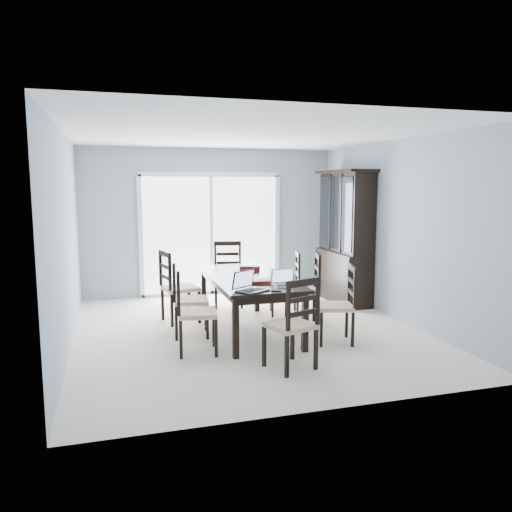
{
  "coord_description": "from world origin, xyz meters",
  "views": [
    {
      "loc": [
        -1.73,
        -6.29,
        1.95
      ],
      "look_at": [
        0.11,
        0.0,
        1.02
      ],
      "focal_mm": 35.0,
      "sensor_mm": 36.0,
      "label": 1
    }
  ],
  "objects_px": {
    "chair_left_mid": "(183,290)",
    "game_box": "(250,268)",
    "chair_right_mid": "(309,281)",
    "laptop_silver": "(286,282)",
    "chair_end_far": "(228,266)",
    "hot_tub": "(161,262)",
    "chair_left_near": "(189,301)",
    "laptop_dark": "(252,287)",
    "chair_left_far": "(173,279)",
    "chair_right_near": "(343,296)",
    "china_hutch": "(345,238)",
    "chair_right_far": "(290,276)",
    "chair_end_near": "(296,314)",
    "dining_table": "(248,282)",
    "cell_phone": "(276,291)"
  },
  "relations": [
    {
      "from": "chair_left_mid",
      "to": "game_box",
      "type": "bearing_deg",
      "value": 118.75
    },
    {
      "from": "chair_left_mid",
      "to": "chair_right_mid",
      "type": "distance_m",
      "value": 1.76
    },
    {
      "from": "laptop_silver",
      "to": "chair_end_far",
      "type": "bearing_deg",
      "value": 95.61
    },
    {
      "from": "laptop_silver",
      "to": "game_box",
      "type": "xyz_separation_m",
      "value": [
        -0.11,
        1.19,
        -0.01
      ]
    },
    {
      "from": "chair_right_mid",
      "to": "hot_tub",
      "type": "bearing_deg",
      "value": 41.57
    },
    {
      "from": "laptop_silver",
      "to": "chair_left_near",
      "type": "bearing_deg",
      "value": 176.47
    },
    {
      "from": "laptop_dark",
      "to": "laptop_silver",
      "type": "height_order",
      "value": "laptop_dark"
    },
    {
      "from": "chair_left_far",
      "to": "chair_right_near",
      "type": "height_order",
      "value": "chair_left_far"
    },
    {
      "from": "chair_end_far",
      "to": "hot_tub",
      "type": "xyz_separation_m",
      "value": [
        -0.89,
        1.96,
        -0.18
      ]
    },
    {
      "from": "laptop_dark",
      "to": "china_hutch",
      "type": "bearing_deg",
      "value": 13.2
    },
    {
      "from": "chair_right_far",
      "to": "chair_end_near",
      "type": "relative_size",
      "value": 0.95
    },
    {
      "from": "chair_right_near",
      "to": "laptop_dark",
      "type": "height_order",
      "value": "chair_right_near"
    },
    {
      "from": "chair_left_near",
      "to": "chair_end_near",
      "type": "xyz_separation_m",
      "value": [
        0.99,
        -0.88,
        -0.0
      ]
    },
    {
      "from": "chair_left_near",
      "to": "chair_right_mid",
      "type": "relative_size",
      "value": 0.99
    },
    {
      "from": "chair_right_far",
      "to": "hot_tub",
      "type": "distance_m",
      "value": 3.28
    },
    {
      "from": "dining_table",
      "to": "chair_left_mid",
      "type": "xyz_separation_m",
      "value": [
        -0.86,
        0.03,
        -0.06
      ]
    },
    {
      "from": "china_hutch",
      "to": "chair_right_near",
      "type": "height_order",
      "value": "china_hutch"
    },
    {
      "from": "dining_table",
      "to": "hot_tub",
      "type": "distance_m",
      "value": 3.62
    },
    {
      "from": "chair_right_mid",
      "to": "laptop_dark",
      "type": "height_order",
      "value": "chair_right_mid"
    },
    {
      "from": "chair_left_far",
      "to": "game_box",
      "type": "height_order",
      "value": "chair_left_far"
    },
    {
      "from": "chair_right_far",
      "to": "chair_end_near",
      "type": "distance_m",
      "value": 2.37
    },
    {
      "from": "chair_left_far",
      "to": "chair_end_far",
      "type": "xyz_separation_m",
      "value": [
        1.0,
        0.85,
        -0.0
      ]
    },
    {
      "from": "chair_right_near",
      "to": "chair_end_near",
      "type": "bearing_deg",
      "value": 145.38
    },
    {
      "from": "chair_left_mid",
      "to": "dining_table",
      "type": "bearing_deg",
      "value": 95.49
    },
    {
      "from": "dining_table",
      "to": "chair_left_near",
      "type": "relative_size",
      "value": 1.88
    },
    {
      "from": "chair_end_far",
      "to": "cell_phone",
      "type": "distance_m",
      "value": 2.57
    },
    {
      "from": "chair_end_far",
      "to": "china_hutch",
      "type": "bearing_deg",
      "value": -178.76
    },
    {
      "from": "china_hutch",
      "to": "chair_right_near",
      "type": "xyz_separation_m",
      "value": [
        -1.02,
        -2.04,
        -0.48
      ]
    },
    {
      "from": "china_hutch",
      "to": "chair_right_mid",
      "type": "height_order",
      "value": "china_hutch"
    },
    {
      "from": "chair_left_mid",
      "to": "game_box",
      "type": "relative_size",
      "value": 4.22
    },
    {
      "from": "china_hutch",
      "to": "hot_tub",
      "type": "height_order",
      "value": "china_hutch"
    },
    {
      "from": "game_box",
      "to": "china_hutch",
      "type": "bearing_deg",
      "value": 23.79
    },
    {
      "from": "hot_tub",
      "to": "china_hutch",
      "type": "bearing_deg",
      "value": -38.89
    },
    {
      "from": "chair_end_near",
      "to": "dining_table",
      "type": "bearing_deg",
      "value": 74.94
    },
    {
      "from": "chair_left_near",
      "to": "laptop_silver",
      "type": "bearing_deg",
      "value": 92.38
    },
    {
      "from": "chair_left_far",
      "to": "chair_right_mid",
      "type": "bearing_deg",
      "value": 57.38
    },
    {
      "from": "chair_left_far",
      "to": "cell_phone",
      "type": "relative_size",
      "value": 9.87
    },
    {
      "from": "chair_end_near",
      "to": "laptop_silver",
      "type": "bearing_deg",
      "value": 59.62
    },
    {
      "from": "chair_end_near",
      "to": "chair_end_far",
      "type": "xyz_separation_m",
      "value": [
        -0.01,
        3.11,
        0.02
      ]
    },
    {
      "from": "china_hutch",
      "to": "chair_left_far",
      "type": "distance_m",
      "value": 3.01
    },
    {
      "from": "chair_end_near",
      "to": "chair_end_far",
      "type": "distance_m",
      "value": 3.11
    },
    {
      "from": "chair_left_near",
      "to": "chair_end_far",
      "type": "bearing_deg",
      "value": 163.54
    },
    {
      "from": "chair_right_mid",
      "to": "hot_tub",
      "type": "height_order",
      "value": "chair_right_mid"
    },
    {
      "from": "china_hutch",
      "to": "hot_tub",
      "type": "relative_size",
      "value": 1.1
    },
    {
      "from": "chair_end_far",
      "to": "laptop_dark",
      "type": "xyz_separation_m",
      "value": [
        -0.3,
        -2.5,
        0.17
      ]
    },
    {
      "from": "chair_left_far",
      "to": "chair_right_near",
      "type": "distance_m",
      "value": 2.43
    },
    {
      "from": "chair_right_mid",
      "to": "dining_table",
      "type": "bearing_deg",
      "value": 108.69
    },
    {
      "from": "laptop_dark",
      "to": "dining_table",
      "type": "bearing_deg",
      "value": 46.43
    },
    {
      "from": "chair_right_near",
      "to": "chair_left_near",
      "type": "bearing_deg",
      "value": 101.66
    },
    {
      "from": "laptop_dark",
      "to": "cell_phone",
      "type": "xyz_separation_m",
      "value": [
        0.26,
        -0.06,
        -0.05
      ]
    }
  ]
}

